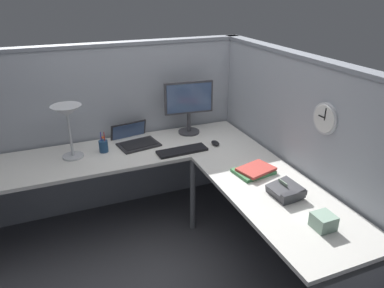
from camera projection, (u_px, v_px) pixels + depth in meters
name	position (u px, v px, depth m)	size (l,w,h in m)	color
ground_plane	(183.00, 242.00, 3.14)	(6.80, 6.80, 0.00)	#47474C
cubicle_wall_back	(113.00, 128.00, 3.42)	(2.57, 0.12, 1.58)	#999EA8
cubicle_wall_right	(295.00, 155.00, 2.89)	(0.12, 2.37, 1.58)	#999EA8
desk	(166.00, 184.00, 2.79)	(2.35, 2.15, 0.73)	silver
monitor	(189.00, 104.00, 3.37)	(0.46, 0.20, 0.50)	#38383D
laptop	(134.00, 139.00, 3.28)	(0.40, 0.43, 0.22)	#232326
keyboard	(182.00, 151.00, 3.09)	(0.43, 0.14, 0.02)	black
computer_mouse	(215.00, 143.00, 3.22)	(0.06, 0.10, 0.03)	black
desk_lamp_dome	(67.00, 115.00, 2.86)	(0.24, 0.24, 0.44)	#B7BABF
pen_cup	(103.00, 146.00, 3.08)	(0.08, 0.08, 0.18)	navy
office_phone	(286.00, 191.00, 2.44)	(0.20, 0.21, 0.11)	#38383D
book_stack	(254.00, 170.00, 2.74)	(0.32, 0.26, 0.04)	#3F7F4C
tissue_box	(323.00, 221.00, 2.12)	(0.12, 0.12, 0.09)	#8CAD99
wall_clock	(326.00, 118.00, 2.43)	(0.04, 0.22, 0.22)	#B7BABF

